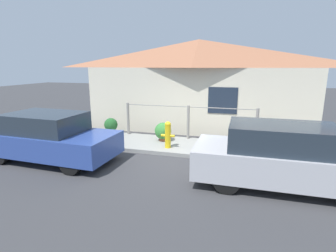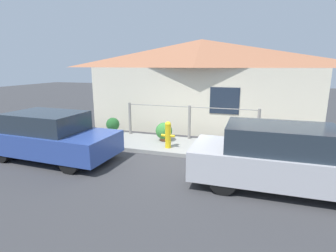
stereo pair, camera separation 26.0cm
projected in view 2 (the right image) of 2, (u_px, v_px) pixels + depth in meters
The scene contains 9 objects.
ground_plane at pixel (176, 157), 8.15m from camera, with size 60.00×60.00×0.00m, color #38383A.
sidewalk at pixel (184, 146), 9.02m from camera, with size 24.00×1.91×0.12m.
house at pixel (201, 59), 10.79m from camera, with size 9.59×2.23×3.83m.
fence at pixel (189, 121), 9.59m from camera, with size 4.90×0.10×1.24m.
car_left at pixel (51, 136), 7.85m from camera, with size 3.99×1.84×1.43m.
car_right at pixel (285, 158), 5.92m from camera, with size 4.29×1.66×1.48m.
fire_hydrant at pixel (168, 134), 8.57m from camera, with size 0.46×0.20×0.89m.
potted_plant_near_hydrant at pixel (164, 131), 9.39m from camera, with size 0.60×0.60×0.67m.
potted_plant_by_fence at pixel (113, 125), 10.33m from camera, with size 0.52×0.52×0.65m.
Camera 2 is at (2.12, -7.42, 2.78)m, focal length 28.00 mm.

